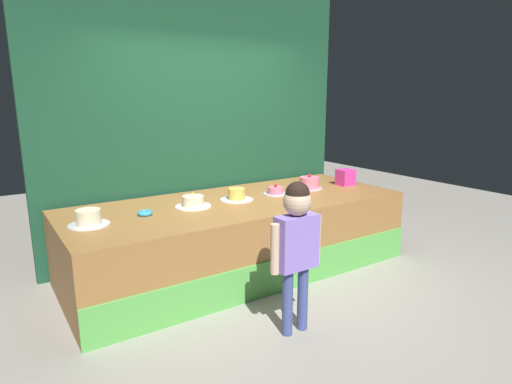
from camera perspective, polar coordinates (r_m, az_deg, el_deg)
The scene contains 11 objects.
ground_plane at distance 4.17m, azimuth 2.81°, elevation -13.20°, with size 12.00×12.00×0.00m, color gray.
stage_platform at distance 4.55m, azimuth -2.27°, elevation -5.79°, with size 3.52×1.40×0.75m.
curtain_backdrop at distance 5.02m, azimuth -7.17°, elevation 9.48°, with size 3.73×0.08×3.09m, color #19472D.
child_figure at distance 3.25m, azimuth 5.41°, elevation -6.02°, with size 0.47×0.21×1.21m.
pink_box at distance 5.32m, azimuth 11.81°, elevation 1.93°, with size 0.19×0.17×0.19m, color #F5359E.
donut at distance 4.04m, azimuth -14.54°, elevation -2.72°, with size 0.14×0.14×0.04m, color #3399D8.
cake_far_left at distance 3.87m, azimuth -21.38°, elevation -3.28°, with size 0.34×0.34×0.14m.
cake_left at distance 4.24m, azimuth -8.36°, elevation -1.33°, with size 0.35×0.35×0.16m.
cake_center at distance 4.47m, azimuth -2.59°, elevation -0.43°, with size 0.35×0.35×0.13m.
cake_right at distance 4.74m, azimuth 2.63°, elevation 0.13°, with size 0.28×0.28×0.12m.
cake_far_right at distance 5.05m, azimuth 7.11°, elevation 1.18°, with size 0.31×0.31×0.18m.
Camera 1 is at (-2.23, -3.01, 1.82)m, focal length 30.08 mm.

